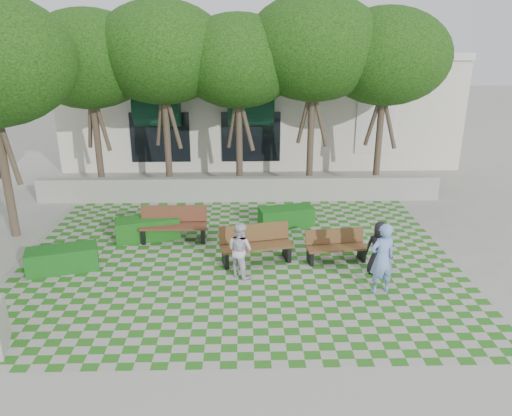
{
  "coord_description": "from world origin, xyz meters",
  "views": [
    {
      "loc": [
        0.16,
        -11.62,
        6.16
      ],
      "look_at": [
        0.5,
        1.5,
        1.4
      ],
      "focal_mm": 35.0,
      "sensor_mm": 36.0,
      "label": 1
    }
  ],
  "objects_px": {
    "bench_east": "(336,246)",
    "bench_mid": "(256,245)",
    "bench_west": "(174,225)",
    "hedge_midright": "(286,217)",
    "hedge_midleft": "(148,228)",
    "person_blue": "(382,259)",
    "person_white": "(240,250)",
    "person_dark": "(379,248)",
    "hedge_west": "(63,259)"
  },
  "relations": [
    {
      "from": "bench_east",
      "to": "person_blue",
      "type": "height_order",
      "value": "person_blue"
    },
    {
      "from": "bench_east",
      "to": "person_dark",
      "type": "bearing_deg",
      "value": -47.92
    },
    {
      "from": "hedge_midleft",
      "to": "person_dark",
      "type": "height_order",
      "value": "person_dark"
    },
    {
      "from": "hedge_midright",
      "to": "person_white",
      "type": "distance_m",
      "value": 3.84
    },
    {
      "from": "bench_west",
      "to": "person_dark",
      "type": "bearing_deg",
      "value": -23.46
    },
    {
      "from": "hedge_midright",
      "to": "person_dark",
      "type": "height_order",
      "value": "person_dark"
    },
    {
      "from": "hedge_west",
      "to": "person_white",
      "type": "distance_m",
      "value": 4.81
    },
    {
      "from": "hedge_west",
      "to": "person_white",
      "type": "relative_size",
      "value": 1.22
    },
    {
      "from": "bench_mid",
      "to": "person_white",
      "type": "xyz_separation_m",
      "value": [
        -0.43,
        -0.85,
        0.25
      ]
    },
    {
      "from": "bench_mid",
      "to": "hedge_midright",
      "type": "distance_m",
      "value": 2.87
    },
    {
      "from": "bench_east",
      "to": "person_white",
      "type": "relative_size",
      "value": 1.16
    },
    {
      "from": "bench_east",
      "to": "person_blue",
      "type": "bearing_deg",
      "value": -73.83
    },
    {
      "from": "person_dark",
      "to": "person_white",
      "type": "relative_size",
      "value": 0.98
    },
    {
      "from": "bench_west",
      "to": "hedge_west",
      "type": "bearing_deg",
      "value": -145.59
    },
    {
      "from": "person_white",
      "to": "hedge_west",
      "type": "bearing_deg",
      "value": 35.49
    },
    {
      "from": "bench_east",
      "to": "hedge_midleft",
      "type": "distance_m",
      "value": 5.78
    },
    {
      "from": "bench_east",
      "to": "bench_west",
      "type": "bearing_deg",
      "value": 154.8
    },
    {
      "from": "bench_east",
      "to": "bench_mid",
      "type": "distance_m",
      "value": 2.23
    },
    {
      "from": "bench_mid",
      "to": "hedge_midright",
      "type": "xyz_separation_m",
      "value": [
        1.07,
        2.66,
        -0.19
      ]
    },
    {
      "from": "hedge_midleft",
      "to": "person_white",
      "type": "relative_size",
      "value": 1.28
    },
    {
      "from": "hedge_west",
      "to": "person_white",
      "type": "xyz_separation_m",
      "value": [
        4.77,
        -0.45,
        0.43
      ]
    },
    {
      "from": "hedge_midright",
      "to": "person_dark",
      "type": "bearing_deg",
      "value": -58.57
    },
    {
      "from": "hedge_midright",
      "to": "hedge_midleft",
      "type": "bearing_deg",
      "value": -167.48
    },
    {
      "from": "bench_west",
      "to": "hedge_midright",
      "type": "xyz_separation_m",
      "value": [
        3.53,
        1.13,
        -0.2
      ]
    },
    {
      "from": "bench_east",
      "to": "bench_mid",
      "type": "height_order",
      "value": "bench_mid"
    },
    {
      "from": "bench_mid",
      "to": "hedge_midleft",
      "type": "distance_m",
      "value": 3.71
    },
    {
      "from": "bench_mid",
      "to": "person_blue",
      "type": "bearing_deg",
      "value": -42.93
    },
    {
      "from": "hedge_midleft",
      "to": "person_white",
      "type": "xyz_separation_m",
      "value": [
        2.86,
        -2.54,
        0.41
      ]
    },
    {
      "from": "bench_west",
      "to": "hedge_midright",
      "type": "relative_size",
      "value": 1.14
    },
    {
      "from": "hedge_midright",
      "to": "hedge_midleft",
      "type": "distance_m",
      "value": 4.47
    },
    {
      "from": "person_blue",
      "to": "person_white",
      "type": "bearing_deg",
      "value": -31.98
    },
    {
      "from": "person_blue",
      "to": "person_white",
      "type": "xyz_separation_m",
      "value": [
        -3.44,
        0.95,
        -0.16
      ]
    },
    {
      "from": "bench_east",
      "to": "hedge_midright",
      "type": "bearing_deg",
      "value": 106.47
    },
    {
      "from": "bench_west",
      "to": "person_blue",
      "type": "relative_size",
      "value": 1.11
    },
    {
      "from": "bench_west",
      "to": "person_white",
      "type": "xyz_separation_m",
      "value": [
        2.03,
        -2.38,
        0.24
      ]
    },
    {
      "from": "hedge_midleft",
      "to": "person_blue",
      "type": "xyz_separation_m",
      "value": [
        6.3,
        -3.49,
        0.57
      ]
    },
    {
      "from": "hedge_midleft",
      "to": "hedge_west",
      "type": "height_order",
      "value": "hedge_midleft"
    },
    {
      "from": "person_dark",
      "to": "bench_mid",
      "type": "bearing_deg",
      "value": 13.37
    },
    {
      "from": "hedge_midright",
      "to": "person_blue",
      "type": "relative_size",
      "value": 0.97
    },
    {
      "from": "hedge_midleft",
      "to": "person_dark",
      "type": "relative_size",
      "value": 1.3
    },
    {
      "from": "hedge_midleft",
      "to": "hedge_west",
      "type": "distance_m",
      "value": 2.82
    },
    {
      "from": "hedge_west",
      "to": "person_blue",
      "type": "distance_m",
      "value": 8.34
    },
    {
      "from": "bench_mid",
      "to": "bench_west",
      "type": "bearing_deg",
      "value": 136.1
    },
    {
      "from": "bench_west",
      "to": "person_blue",
      "type": "distance_m",
      "value": 6.42
    },
    {
      "from": "bench_west",
      "to": "person_dark",
      "type": "relative_size",
      "value": 1.37
    },
    {
      "from": "bench_west",
      "to": "hedge_midright",
      "type": "bearing_deg",
      "value": 16.93
    },
    {
      "from": "hedge_midleft",
      "to": "hedge_west",
      "type": "relative_size",
      "value": 1.05
    },
    {
      "from": "bench_west",
      "to": "hedge_midright",
      "type": "distance_m",
      "value": 3.71
    },
    {
      "from": "hedge_midright",
      "to": "hedge_midleft",
      "type": "height_order",
      "value": "hedge_midleft"
    },
    {
      "from": "person_dark",
      "to": "person_white",
      "type": "height_order",
      "value": "person_white"
    }
  ]
}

